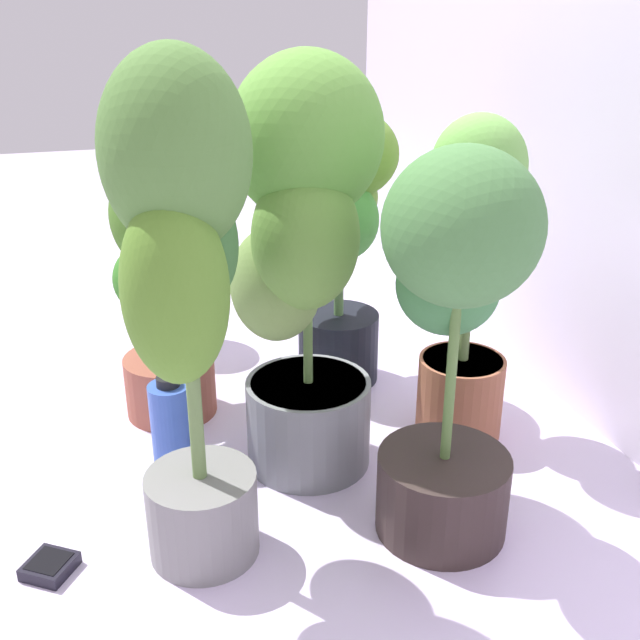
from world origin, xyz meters
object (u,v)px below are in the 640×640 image
(potted_plant_front_left, at_px, (162,273))
(floor_fan, at_px, (167,262))
(potted_plant_front_right, at_px, (184,274))
(potted_plant_back_right, at_px, (453,325))
(hygrometer_box, at_px, (50,566))
(potted_plant_back_left, at_px, (337,219))
(potted_plant_center, at_px, (304,246))
(nutrient_bottle, at_px, (172,432))
(potted_plant_back_center, at_px, (468,270))

(potted_plant_front_left, xyz_separation_m, floor_fan, (-0.42, 0.05, -0.11))
(potted_plant_front_right, distance_m, potted_plant_back_right, 0.48)
(hygrometer_box, bearing_deg, floor_fan, 15.16)
(potted_plant_front_right, xyz_separation_m, potted_plant_front_left, (-0.55, 0.00, -0.19))
(potted_plant_back_right, bearing_deg, potted_plant_front_right, -96.83)
(potted_plant_back_left, height_order, potted_plant_front_left, potted_plant_back_left)
(potted_plant_front_right, distance_m, potted_plant_back_left, 0.76)
(potted_plant_center, relative_size, nutrient_bottle, 3.54)
(potted_plant_back_left, height_order, nutrient_bottle, potted_plant_back_left)
(floor_fan, bearing_deg, potted_plant_front_right, -7.25)
(potted_plant_back_left, distance_m, hygrometer_box, 1.03)
(potted_plant_back_center, height_order, nutrient_bottle, potted_plant_back_center)
(potted_plant_back_left, distance_m, potted_plant_center, 0.42)
(potted_plant_front_right, height_order, potted_plant_back_left, potted_plant_front_right)
(potted_plant_back_center, distance_m, hygrometer_box, 1.04)
(potted_plant_front_right, height_order, potted_plant_center, potted_plant_front_right)
(potted_plant_center, height_order, floor_fan, potted_plant_center)
(potted_plant_back_right, relative_size, nutrient_bottle, 3.01)
(potted_plant_front_right, bearing_deg, nutrient_bottle, -173.95)
(floor_fan, height_order, nutrient_bottle, floor_fan)
(hygrometer_box, relative_size, floor_fan, 0.29)
(potted_plant_back_center, xyz_separation_m, floor_fan, (-0.69, -0.60, -0.15))
(nutrient_bottle, bearing_deg, potted_plant_back_center, 92.24)
(potted_plant_front_left, bearing_deg, potted_plant_back_left, 96.72)
(potted_plant_center, bearing_deg, hygrometer_box, -68.52)
(potted_plant_front_right, bearing_deg, hygrometer_box, -93.53)
(potted_plant_front_right, relative_size, potted_plant_back_center, 1.21)
(potted_plant_front_right, xyz_separation_m, nutrient_bottle, (-0.24, -0.03, -0.43))
(potted_plant_front_right, bearing_deg, floor_fan, 177.28)
(floor_fan, bearing_deg, potted_plant_front_left, -10.74)
(potted_plant_back_left, relative_size, potted_plant_back_right, 0.97)
(potted_plant_back_center, xyz_separation_m, hygrometer_box, (0.25, -0.93, -0.39))
(potted_plant_front_right, xyz_separation_m, potted_plant_back_right, (0.05, 0.46, -0.12))
(hygrometer_box, xyz_separation_m, floor_fan, (-0.94, 0.32, 0.24))
(potted_plant_back_left, xyz_separation_m, potted_plant_back_center, (0.33, 0.20, -0.04))
(potted_plant_back_right, distance_m, potted_plant_front_left, 0.76)
(potted_plant_front_left, bearing_deg, potted_plant_center, 39.36)
(potted_plant_center, bearing_deg, potted_plant_back_right, 34.57)
(potted_plant_back_left, xyz_separation_m, floor_fan, (-0.36, -0.40, -0.19))
(potted_plant_back_right, height_order, floor_fan, potted_plant_back_right)
(potted_plant_back_center, bearing_deg, hygrometer_box, -74.75)
(potted_plant_front_left, relative_size, hygrometer_box, 5.74)
(potted_plant_back_left, bearing_deg, potted_plant_back_right, 0.72)
(hygrometer_box, distance_m, floor_fan, 1.03)
(hygrometer_box, height_order, floor_fan, floor_fan)
(potted_plant_back_right, distance_m, hygrometer_box, 0.85)
(potted_plant_back_left, bearing_deg, potted_plant_back_center, 31.25)
(potted_plant_center, height_order, nutrient_bottle, potted_plant_center)
(potted_plant_back_left, height_order, hygrometer_box, potted_plant_back_left)
(nutrient_bottle, bearing_deg, potted_plant_back_right, 58.29)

